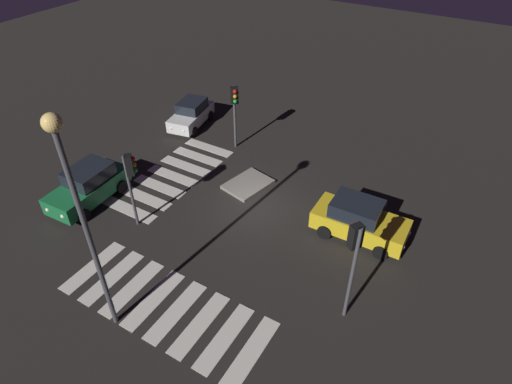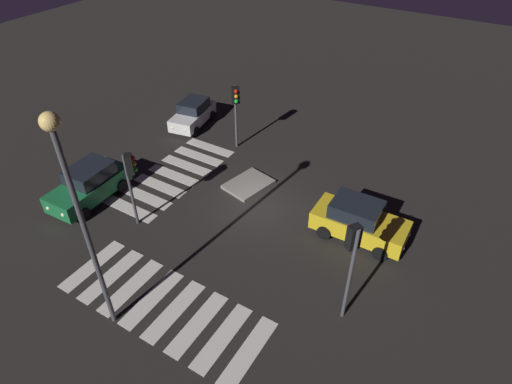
# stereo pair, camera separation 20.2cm
# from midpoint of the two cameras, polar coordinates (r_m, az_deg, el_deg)

# --- Properties ---
(ground_plane) EXTENTS (80.00, 80.00, 0.00)m
(ground_plane) POSITION_cam_midpoint_polar(r_m,az_deg,el_deg) (22.04, 0.26, -2.06)
(ground_plane) COLOR black
(traffic_island) EXTENTS (2.77, 2.31, 0.18)m
(traffic_island) POSITION_cam_midpoint_polar(r_m,az_deg,el_deg) (23.46, -0.77, 1.03)
(traffic_island) COLOR gray
(traffic_island) RESTS_ON ground
(car_white) EXTENTS (3.99, 2.29, 1.66)m
(car_white) POSITION_cam_midpoint_polar(r_m,az_deg,el_deg) (29.18, -8.12, 10.21)
(car_white) COLOR silver
(car_white) RESTS_ON ground
(car_yellow) EXTENTS (2.11, 4.39, 1.89)m
(car_yellow) POSITION_cam_midpoint_polar(r_m,az_deg,el_deg) (20.43, 13.68, -3.74)
(car_yellow) COLOR gold
(car_yellow) RESTS_ON ground
(car_green) EXTENTS (4.43, 2.21, 1.90)m
(car_green) POSITION_cam_midpoint_polar(r_m,az_deg,el_deg) (23.60, -20.93, 0.95)
(car_green) COLOR #196B38
(car_green) RESTS_ON ground
(traffic_light_east) EXTENTS (0.54, 0.53, 3.90)m
(traffic_light_east) POSITION_cam_midpoint_polar(r_m,az_deg,el_deg) (20.12, -15.96, 2.45)
(traffic_light_east) COLOR #47474C
(traffic_light_east) RESTS_ON ground
(traffic_light_south) EXTENTS (0.53, 0.54, 3.99)m
(traffic_light_south) POSITION_cam_midpoint_polar(r_m,az_deg,el_deg) (25.31, -2.45, 11.71)
(traffic_light_south) COLOR #47474C
(traffic_light_south) RESTS_ON ground
(traffic_light_north) EXTENTS (0.54, 0.53, 4.51)m
(traffic_light_north) POSITION_cam_midpoint_polar(r_m,az_deg,el_deg) (15.35, 12.90, -7.57)
(traffic_light_north) COLOR #47474C
(traffic_light_north) RESTS_ON ground
(street_lamp) EXTENTS (0.56, 0.56, 8.86)m
(street_lamp) POSITION_cam_midpoint_polar(r_m,az_deg,el_deg) (14.11, -22.37, -0.98)
(street_lamp) COLOR #47474C
(street_lamp) RESTS_ON ground
(crosswalk_near) EXTENTS (7.60, 3.20, 0.02)m
(crosswalk_near) POSITION_cam_midpoint_polar(r_m,az_deg,el_deg) (24.70, -10.59, 2.19)
(crosswalk_near) COLOR silver
(crosswalk_near) RESTS_ON ground
(crosswalk_side) EXTENTS (3.20, 8.75, 0.02)m
(crosswalk_side) POSITION_cam_midpoint_polar(r_m,az_deg,el_deg) (18.15, -11.83, -14.33)
(crosswalk_side) COLOR silver
(crosswalk_side) RESTS_ON ground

